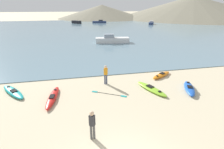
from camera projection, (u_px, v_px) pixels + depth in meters
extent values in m
cube|color=slate|center=(79.00, 30.00, 48.40)|extent=(160.00, 70.00, 0.06)
cone|color=gray|center=(102.00, 12.00, 91.53)|extent=(45.59, 45.59, 6.67)
cone|color=gray|center=(192.00, 7.00, 93.13)|extent=(79.22, 79.22, 11.16)
ellipsoid|color=orange|center=(161.00, 75.00, 16.66)|extent=(2.61, 1.97, 0.27)
cube|color=black|center=(162.00, 73.00, 16.68)|extent=(0.60, 0.56, 0.05)
cylinder|color=black|center=(157.00, 76.00, 16.13)|extent=(0.23, 0.23, 0.02)
ellipsoid|color=teal|center=(13.00, 92.00, 13.46)|extent=(2.54, 3.09, 0.26)
cube|color=black|center=(14.00, 91.00, 13.30)|extent=(0.67, 0.71, 0.05)
cylinder|color=black|center=(8.00, 87.00, 13.97)|extent=(0.25, 0.25, 0.02)
ellipsoid|color=red|center=(53.00, 97.00, 12.63)|extent=(0.97, 3.45, 0.29)
cube|color=black|center=(52.00, 96.00, 12.41)|extent=(0.39, 0.65, 0.05)
cylinder|color=black|center=(55.00, 89.00, 13.44)|extent=(0.20, 0.20, 0.02)
ellipsoid|color=blue|center=(189.00, 88.00, 13.91)|extent=(1.84, 2.79, 0.36)
cube|color=black|center=(190.00, 87.00, 13.71)|extent=(0.57, 0.62, 0.05)
cylinder|color=black|center=(188.00, 82.00, 14.52)|extent=(0.25, 0.25, 0.02)
ellipsoid|color=#8CCC2D|center=(151.00, 89.00, 13.94)|extent=(1.79, 3.23, 0.26)
cube|color=black|center=(150.00, 86.00, 14.01)|extent=(0.57, 0.68, 0.05)
cylinder|color=black|center=(160.00, 91.00, 13.21)|extent=(0.25, 0.25, 0.02)
cylinder|color=#4C4C4C|center=(91.00, 132.00, 8.74)|extent=(0.12, 0.12, 0.82)
cylinder|color=#4C4C4C|center=(94.00, 132.00, 8.76)|extent=(0.12, 0.12, 0.82)
cube|color=#2D2D33|center=(92.00, 120.00, 8.49)|extent=(0.28, 0.27, 0.58)
cylinder|color=#2D2D33|center=(90.00, 121.00, 8.46)|extent=(0.09, 0.09, 0.55)
cylinder|color=#2D2D33|center=(95.00, 120.00, 8.51)|extent=(0.09, 0.09, 0.55)
sphere|color=tan|center=(92.00, 113.00, 8.34)|extent=(0.22, 0.22, 0.22)
cylinder|color=#384260|center=(105.00, 79.00, 14.96)|extent=(0.12, 0.12, 0.85)
cylinder|color=#384260|center=(107.00, 79.00, 14.99)|extent=(0.12, 0.12, 0.85)
cube|color=orange|center=(106.00, 71.00, 14.71)|extent=(0.29, 0.27, 0.60)
cylinder|color=orange|center=(104.00, 71.00, 14.68)|extent=(0.09, 0.09, 0.57)
cylinder|color=orange|center=(107.00, 71.00, 14.73)|extent=(0.09, 0.09, 0.57)
sphere|color=beige|center=(106.00, 67.00, 14.55)|extent=(0.23, 0.23, 0.23)
cube|color=navy|center=(151.00, 23.00, 62.09)|extent=(3.44, 4.74, 0.74)
cube|color=silver|center=(151.00, 21.00, 61.45)|extent=(1.44, 1.63, 0.52)
cube|color=white|center=(112.00, 40.00, 31.41)|extent=(6.12, 2.33, 0.90)
cube|color=#8C99A8|center=(109.00, 36.00, 31.08)|extent=(1.90, 1.18, 0.63)
cube|color=black|center=(76.00, 22.00, 65.43)|extent=(3.63, 3.63, 0.98)
cube|color=navy|center=(99.00, 22.00, 66.96)|extent=(5.40, 2.18, 0.70)
cube|color=#333338|center=(101.00, 20.00, 66.76)|extent=(1.69, 1.03, 0.49)
cylinder|color=black|center=(109.00, 94.00, 13.37)|extent=(1.66, 0.98, 0.03)
cube|color=teal|center=(95.00, 92.00, 13.71)|extent=(0.47, 0.38, 0.03)
cube|color=teal|center=(124.00, 96.00, 13.03)|extent=(0.47, 0.38, 0.03)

